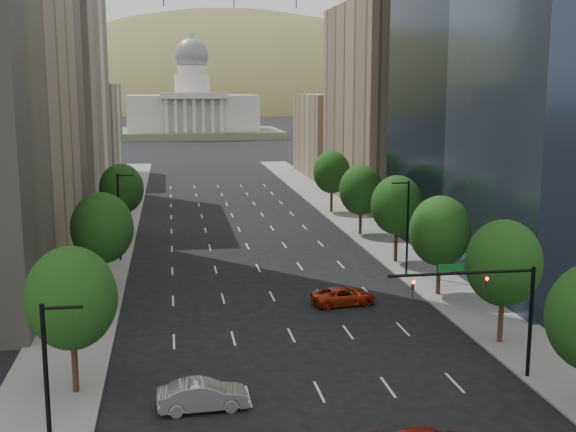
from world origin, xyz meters
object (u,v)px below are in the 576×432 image
traffic_signal (493,298)px  capitol (193,112)px  car_red_far (344,296)px  car_silver (203,395)px

traffic_signal → capitol: bearing=92.7°
capitol → traffic_signal: bearing=-87.3°
car_red_far → traffic_signal: bearing=-170.9°
traffic_signal → car_silver: size_ratio=1.81×
car_silver → traffic_signal: bearing=-88.9°
car_silver → car_red_far: size_ratio=0.96×
traffic_signal → car_red_far: traffic_signal is taller
traffic_signal → car_red_far: 18.01m
traffic_signal → car_silver: bearing=-175.7°
traffic_signal → car_silver: 17.92m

